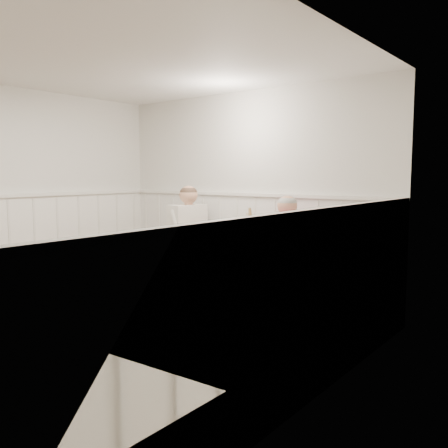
% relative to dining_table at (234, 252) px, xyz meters
% --- Properties ---
extents(ground_plane, '(4.50, 4.50, 0.00)m').
position_rel_dining_table_xyz_m(ground_plane, '(-0.10, -1.84, -0.64)').
color(ground_plane, '#422916').
extents(room_shell, '(4.04, 4.54, 2.60)m').
position_rel_dining_table_xyz_m(room_shell, '(-0.10, -1.84, 0.88)').
color(room_shell, silver).
rests_on(room_shell, ground).
extents(wainscot, '(4.00, 4.49, 1.34)m').
position_rel_dining_table_xyz_m(wainscot, '(-0.10, -1.15, 0.05)').
color(wainscot, silver).
rests_on(wainscot, ground).
extents(dining_table, '(0.82, 0.70, 0.75)m').
position_rel_dining_table_xyz_m(dining_table, '(0.00, 0.00, 0.00)').
color(dining_table, brown).
rests_on(dining_table, ground).
extents(chair_right, '(0.55, 0.55, 0.96)m').
position_rel_dining_table_xyz_m(chair_right, '(0.80, -0.06, -0.12)').
color(chair_right, tan).
rests_on(chair_right, ground).
extents(chair_left, '(0.47, 0.47, 0.93)m').
position_rel_dining_table_xyz_m(chair_left, '(-0.69, 0.06, -0.14)').
color(chair_left, tan).
rests_on(chair_left, ground).
extents(man_in_pink, '(0.65, 0.45, 1.36)m').
position_rel_dining_table_xyz_m(man_in_pink, '(0.69, 0.03, -0.07)').
color(man_in_pink, '#3F3F47').
rests_on(man_in_pink, ground).
extents(diner_cream, '(0.73, 0.52, 1.45)m').
position_rel_dining_table_xyz_m(diner_cream, '(-0.70, -0.02, -0.03)').
color(diner_cream, '#3F3F47').
rests_on(diner_cream, ground).
extents(plate_man, '(0.29, 0.29, 0.07)m').
position_rel_dining_table_xyz_m(plate_man, '(0.23, -0.05, 0.13)').
color(plate_man, white).
rests_on(plate_man, dining_table).
extents(plate_diner, '(0.27, 0.27, 0.07)m').
position_rel_dining_table_xyz_m(plate_diner, '(-0.26, -0.02, 0.13)').
color(plate_diner, white).
rests_on(plate_diner, dining_table).
extents(beer_glass_a, '(0.08, 0.08, 0.19)m').
position_rel_dining_table_xyz_m(beer_glass_a, '(0.07, 0.24, 0.24)').
color(beer_glass_a, silver).
rests_on(beer_glass_a, dining_table).
extents(beer_glass_b, '(0.07, 0.07, 0.17)m').
position_rel_dining_table_xyz_m(beer_glass_b, '(-0.02, 0.16, 0.22)').
color(beer_glass_b, silver).
rests_on(beer_glass_b, dining_table).
extents(beer_bottle, '(0.07, 0.07, 0.24)m').
position_rel_dining_table_xyz_m(beer_bottle, '(-0.28, 0.25, 0.21)').
color(beer_bottle, '#311E0A').
rests_on(beer_bottle, dining_table).
extents(rolled_napkin, '(0.22, 0.12, 0.05)m').
position_rel_dining_table_xyz_m(rolled_napkin, '(0.19, -0.31, 0.13)').
color(rolled_napkin, white).
rests_on(rolled_napkin, dining_table).
extents(grass_vase, '(0.05, 0.05, 0.43)m').
position_rel_dining_table_xyz_m(grass_vase, '(-0.02, 0.31, 0.30)').
color(grass_vase, silver).
rests_on(grass_vase, dining_table).
extents(gingham_mat, '(0.30, 0.24, 0.01)m').
position_rel_dining_table_xyz_m(gingham_mat, '(-0.34, 0.20, 0.11)').
color(gingham_mat, '#4A659F').
rests_on(gingham_mat, dining_table).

